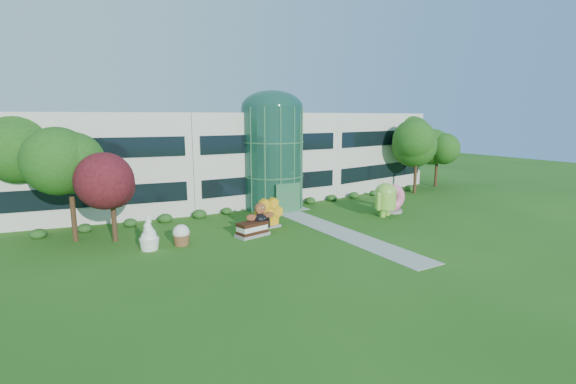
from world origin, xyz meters
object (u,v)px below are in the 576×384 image
android_black (260,222)px  android_green (385,197)px  gingerbread (260,218)px  donut (392,198)px

android_black → android_green: bearing=4.6°
android_black → gingerbread: size_ratio=0.71×
android_black → donut: donut is taller
android_black → gingerbread: bearing=66.7°
android_green → donut: bearing=9.3°
android_green → donut: android_green is taller
donut → gingerbread: 14.00m
android_black → donut: (14.08, 0.32, 0.42)m
android_green → gingerbread: (-12.31, 0.75, -0.57)m
android_black → donut: size_ratio=0.69×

